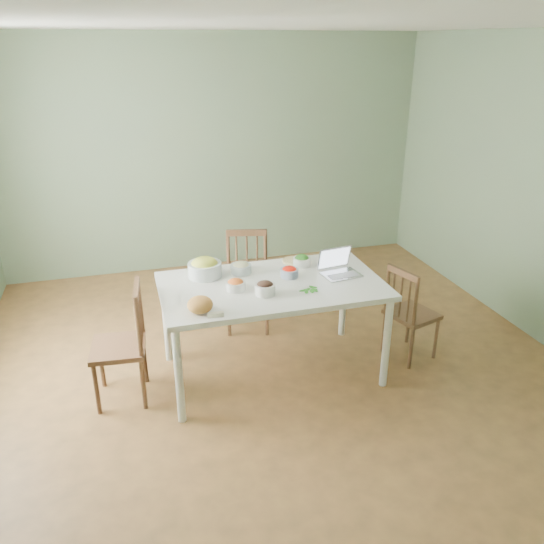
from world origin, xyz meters
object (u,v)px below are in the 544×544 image
object	(u,v)px
dining_table	(272,329)
laptop	(342,264)
bowl_squash	(205,267)
chair_far	(247,283)
bread_boule	(200,305)
chair_left	(118,345)
chair_right	(412,312)

from	to	relation	value
dining_table	laptop	size ratio (longest dim) A/B	5.87
dining_table	bowl_squash	bearing A→B (deg)	149.05
chair_far	bread_boule	world-z (taller)	chair_far
bowl_squash	laptop	world-z (taller)	laptop
chair_left	chair_right	bearing A→B (deg)	93.82
bowl_squash	laptop	bearing A→B (deg)	-15.25
bowl_squash	dining_table	bearing A→B (deg)	-30.95
chair_far	laptop	size ratio (longest dim) A/B	3.15
bowl_squash	chair_left	bearing A→B (deg)	-157.47
chair_left	chair_right	size ratio (longest dim) A/B	1.10
chair_left	bread_boule	size ratio (longest dim) A/B	5.15
chair_far	bowl_squash	world-z (taller)	bowl_squash
chair_far	chair_left	distance (m)	1.48
dining_table	bowl_squash	world-z (taller)	bowl_squash
chair_far	bowl_squash	distance (m)	0.84
chair_far	chair_right	distance (m)	1.54
chair_left	bread_boule	world-z (taller)	chair_left
bread_boule	bowl_squash	size ratio (longest dim) A/B	0.67
chair_left	bowl_squash	world-z (taller)	bowl_squash
chair_left	laptop	xyz separation A→B (m)	(1.81, 0.01, 0.45)
chair_right	chair_far	bearing A→B (deg)	37.48
chair_right	bread_boule	size ratio (longest dim) A/B	4.67
dining_table	chair_far	xyz separation A→B (m)	(-0.01, 0.82, 0.06)
chair_right	bread_boule	bearing A→B (deg)	80.89
laptop	chair_far	bearing A→B (deg)	118.15
dining_table	chair_left	xyz separation A→B (m)	(-1.22, -0.01, 0.06)
chair_far	laptop	xyz separation A→B (m)	(0.60, -0.83, 0.45)
dining_table	chair_right	distance (m)	1.25
chair_left	chair_right	xyz separation A→B (m)	(2.47, -0.06, -0.04)
chair_right	bread_boule	xyz separation A→B (m)	(-1.87, -0.26, 0.45)
chair_right	bowl_squash	distance (m)	1.83
dining_table	chair_far	distance (m)	0.83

